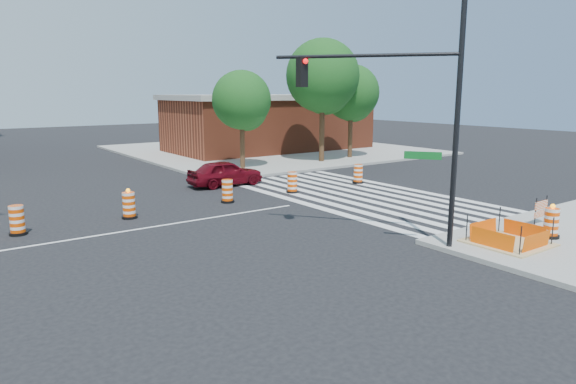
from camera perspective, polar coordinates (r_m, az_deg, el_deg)
name	(u,v)px	position (r m, az deg, el deg)	size (l,w,h in m)	color
ground	(129,231)	(19.06, -17.26, -4.13)	(120.00, 120.00, 0.00)	black
sidewalk_ne	(270,150)	(42.97, -2.05, 4.72)	(22.00, 22.00, 0.15)	gray
crosswalk_east	(356,195)	(24.65, 7.58, -0.32)	(6.75, 13.50, 0.01)	silver
lane_centerline	(129,231)	(19.06, -17.26, -4.12)	(14.00, 0.12, 0.01)	silver
excavation_pit	(508,241)	(17.59, 23.26, -5.06)	(2.20, 2.20, 0.90)	tan
brick_storefront	(269,123)	(42.78, -2.07, 7.70)	(16.50, 8.50, 4.60)	brown
red_coupe	(225,173)	(26.98, -6.99, 2.12)	(1.58, 3.94, 1.34)	#5D0812
signal_pole_se	(404,101)	(16.06, 12.78, 9.85)	(3.56, 4.51, 7.43)	black
pit_drum	(551,224)	(18.79, 27.20, -3.15)	(0.57, 0.57, 1.13)	black
barricade	(541,209)	(20.53, 26.29, -1.70)	(0.85, 0.08, 1.00)	#E94804
tree_north_c	(242,103)	(32.04, -5.14, 9.78)	(3.62, 3.62, 6.15)	#382314
tree_north_d	(323,80)	(35.18, 3.88, 12.31)	(4.91, 4.91, 8.34)	#382314
tree_north_e	(351,96)	(37.57, 7.04, 10.57)	(3.99, 3.99, 6.78)	#382314
median_drum_2	(17,221)	(19.90, -27.88, -2.88)	(0.60, 0.60, 1.02)	black
median_drum_3	(129,206)	(20.81, -17.25, -1.49)	(0.60, 0.60, 1.18)	black
median_drum_4	(227,192)	(22.87, -6.75, 0.02)	(0.60, 0.60, 1.02)	black
median_drum_5	(292,183)	(24.89, 0.48, 1.00)	(0.60, 0.60, 1.02)	black
median_drum_6	(358,174)	(27.76, 7.80, 1.95)	(0.60, 0.60, 1.02)	black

